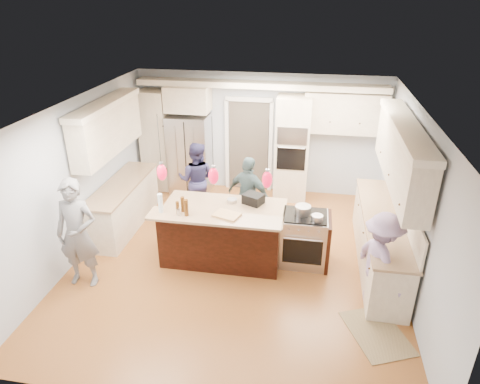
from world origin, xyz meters
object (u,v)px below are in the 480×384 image
object	(u,v)px
person_bar_end	(77,234)
person_far_left	(197,180)
refrigerator	(190,154)
kitchen_island	(223,232)
island_range	(305,239)

from	to	relation	value
person_bar_end	person_far_left	xyz separation A→B (m)	(1.20, 2.54, -0.11)
refrigerator	person_bar_end	bearing A→B (deg)	-101.55
refrigerator	kitchen_island	bearing A→B (deg)	-63.08
kitchen_island	refrigerator	bearing A→B (deg)	116.92
island_range	person_far_left	xyz separation A→B (m)	(-2.26, 1.37, 0.33)
kitchen_island	person_far_left	xyz separation A→B (m)	(-0.85, 1.44, 0.30)
refrigerator	person_far_left	xyz separation A→B (m)	(0.45, -1.12, -0.11)
refrigerator	person_bar_end	size ratio (longest dim) A/B	1.00
kitchen_island	island_range	world-z (taller)	kitchen_island
kitchen_island	person_far_left	world-z (taller)	person_far_left
refrigerator	kitchen_island	xyz separation A→B (m)	(1.30, -2.57, -0.41)
person_far_left	refrigerator	bearing A→B (deg)	-69.79
person_far_left	person_bar_end	bearing A→B (deg)	63.15
refrigerator	island_range	world-z (taller)	refrigerator
refrigerator	island_range	xyz separation A→B (m)	(2.71, -2.49, -0.44)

